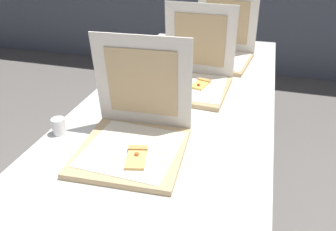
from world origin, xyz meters
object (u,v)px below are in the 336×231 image
object	(u,v)px
table	(174,117)
cup_white_far	(155,66)
pizza_box_middle	(192,77)
cup_white_near_left	(59,126)
pizza_box_back	(220,51)
cup_white_mid	(114,89)
pizza_box_front	(134,135)

from	to	relation	value
table	cup_white_far	world-z (taller)	cup_white_far
pizza_box_middle	cup_white_near_left	size ratio (longest dim) A/B	5.86
pizza_box_back	cup_white_mid	world-z (taller)	pizza_box_back
table	cup_white_near_left	world-z (taller)	cup_white_near_left
cup_white_far	cup_white_mid	size ratio (longest dim) A/B	1.00
cup_white_near_left	cup_white_far	world-z (taller)	same
cup_white_far	table	bearing A→B (deg)	-61.21
pizza_box_front	pizza_box_middle	bearing A→B (deg)	78.49
cup_white_far	pizza_box_front	bearing A→B (deg)	-77.76
cup_white_near_left	cup_white_mid	world-z (taller)	same
pizza_box_front	cup_white_mid	distance (m)	0.48
table	cup_white_far	xyz separation A→B (m)	(-0.22, 0.40, 0.08)
cup_white_near_left	cup_white_far	bearing A→B (deg)	77.80
cup_white_near_left	cup_white_far	xyz separation A→B (m)	(0.16, 0.74, 0.00)
cup_white_far	cup_white_mid	bearing A→B (deg)	-105.12
table	cup_white_mid	bearing A→B (deg)	171.18
pizza_box_back	cup_white_near_left	bearing A→B (deg)	-108.24
table	pizza_box_back	size ratio (longest dim) A/B	5.59
pizza_box_front	pizza_box_middle	xyz separation A→B (m)	(0.08, 0.60, -0.00)
table	pizza_box_middle	world-z (taller)	pizza_box_middle
pizza_box_back	pizza_box_middle	bearing A→B (deg)	-92.74
pizza_box_middle	cup_white_mid	bearing A→B (deg)	-146.98
table	cup_white_near_left	size ratio (longest dim) A/B	34.74
pizza_box_front	cup_white_near_left	bearing A→B (deg)	174.07
pizza_box_middle	pizza_box_back	distance (m)	0.45
pizza_box_front	pizza_box_back	distance (m)	1.05
cup_white_near_left	cup_white_far	size ratio (longest dim) A/B	1.00
pizza_box_middle	cup_white_mid	distance (m)	0.40
pizza_box_middle	pizza_box_back	xyz separation A→B (m)	(0.08, 0.44, 0.00)
pizza_box_middle	cup_white_near_left	world-z (taller)	pizza_box_middle
pizza_box_front	pizza_box_middle	distance (m)	0.60
pizza_box_middle	cup_white_mid	world-z (taller)	pizza_box_middle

